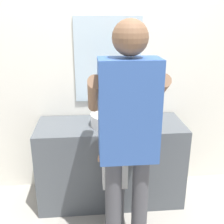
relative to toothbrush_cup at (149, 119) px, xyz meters
name	(u,v)px	position (x,y,z in m)	size (l,w,h in m)	color
ground_plane	(113,216)	(-0.36, -0.25, -0.86)	(14.00, 14.00, 0.00)	#9E998E
back_wall	(108,61)	(-0.36, 0.37, 0.49)	(4.40, 0.10, 2.70)	silver
vanity_cabinet	(111,162)	(-0.36, 0.05, -0.46)	(1.38, 0.54, 0.81)	#4C5156
sink_basin	(111,119)	(-0.36, 0.03, 0.00)	(0.37, 0.37, 0.11)	white
faucet	(109,109)	(-0.36, 0.25, 0.03)	(0.18, 0.14, 0.18)	#B7BABF
toothbrush_cup	(149,119)	(0.00, 0.00, 0.00)	(0.07, 0.07, 0.21)	silver
child_toddler	(115,172)	(-0.36, -0.35, -0.33)	(0.28, 0.28, 0.90)	#47474C
adult_parent	(128,125)	(-0.29, -0.59, 0.19)	(0.54, 0.57, 1.76)	#47474C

